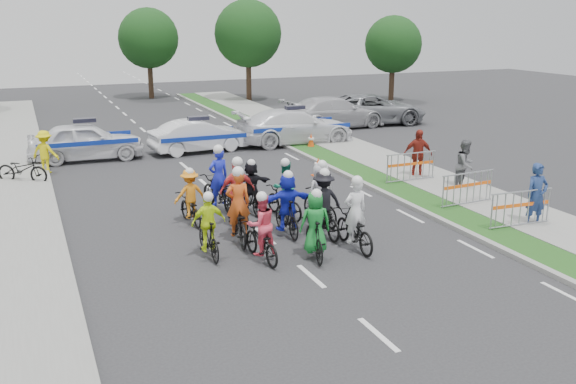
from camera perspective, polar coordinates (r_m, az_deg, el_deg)
name	(u,v)px	position (r m, az deg, el deg)	size (l,w,h in m)	color
ground	(311,276)	(14.75, 2.07, -7.50)	(90.00, 90.00, 0.00)	#28282B
curb_right	(389,196)	(21.20, 8.99, -0.32)	(0.20, 60.00, 0.12)	gray
grass_strip	(407,194)	(21.57, 10.57, -0.13)	(1.20, 60.00, 0.11)	#204415
sidewalk_right	(452,188)	(22.58, 14.41, 0.36)	(2.40, 60.00, 0.13)	gray
sidewalk_left	(4,242)	(18.25, -23.96, -4.09)	(3.00, 60.00, 0.13)	gray
rider_0	(354,225)	(16.29, 5.91, -2.92)	(0.68, 1.91, 1.94)	black
rider_1	(315,231)	(15.58, 2.39, -3.50)	(0.83, 1.75, 1.78)	black
rider_2	(261,235)	(15.44, -2.41, -3.82)	(0.78, 1.77, 1.76)	black
rider_3	(209,232)	(15.77, -7.08, -3.52)	(0.86, 1.62, 1.69)	black
rider_4	(323,210)	(17.17, 3.11, -1.57)	(1.06, 1.87, 1.89)	black
rider_5	(287,208)	(17.17, -0.09, -1.43)	(1.46, 1.75, 1.82)	black
rider_6	(238,217)	(16.78, -4.47, -2.21)	(0.97, 2.08, 2.04)	black
rider_7	(320,200)	(18.09, 2.89, -0.67)	(0.84, 1.84, 1.89)	black
rider_8	(284,195)	(18.72, -0.35, -0.30)	(0.95, 1.85, 1.80)	black
rider_9	(237,200)	(17.97, -4.53, -0.69)	(1.02, 1.92, 2.02)	black
rider_10	(190,202)	(18.37, -8.69, -0.85)	(0.96, 1.67, 1.66)	black
rider_11	(251,190)	(19.18, -3.32, 0.19)	(1.33, 1.59, 1.67)	black
rider_12	(219,189)	(19.53, -6.19, 0.29)	(1.09, 2.11, 2.05)	black
police_car_0	(86,141)	(27.54, -17.51, 4.33)	(1.84, 4.58, 1.56)	white
police_car_1	(199,136)	(28.16, -7.93, 4.96)	(1.47, 4.22, 1.39)	white
police_car_2	(295,126)	(29.68, 0.62, 5.85)	(2.25, 5.53, 1.60)	white
civilian_sedan	(334,113)	(33.98, 4.11, 7.06)	(2.29, 5.64, 1.64)	#B9B8BE
civilian_suv	(372,109)	(35.51, 7.47, 7.33)	(2.71, 5.88, 1.64)	gray
spectator_0	(537,195)	(19.12, 21.23, -0.28)	(0.67, 0.44, 1.83)	navy
spectator_1	(465,165)	(22.55, 15.49, 2.35)	(0.83, 0.65, 1.72)	#57585C
spectator_2	(418,154)	(23.62, 11.46, 3.30)	(1.06, 0.44, 1.82)	maroon
marshal_hiviz	(45,152)	(25.73, -20.79, 3.36)	(1.04, 0.60, 1.61)	yellow
barrier_0	(520,210)	(18.79, 19.95, -1.54)	(2.00, 0.50, 1.12)	#A5A8AD
barrier_1	(467,190)	(20.46, 15.66, 0.17)	(2.00, 0.50, 1.12)	#A5A8AD
barrier_2	(411,168)	(22.93, 10.84, 2.08)	(2.00, 0.50, 1.12)	#A5A8AD
cone_0	(318,167)	(23.72, 2.69, 2.24)	(0.40, 0.40, 0.70)	#F24C0C
cone_1	(311,141)	(28.62, 2.06, 4.54)	(0.40, 0.40, 0.70)	#F24C0C
parked_bike	(22,169)	(24.48, -22.55, 1.87)	(0.67, 1.92, 1.01)	black
tree_1	(248,34)	(44.83, -3.57, 13.86)	(4.55, 4.55, 6.82)	#382619
tree_2	(393,44)	(45.11, 9.33, 12.81)	(3.85, 3.85, 5.77)	#382619
tree_4	(148,38)	(47.16, -12.31, 13.20)	(4.20, 4.20, 6.30)	#382619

